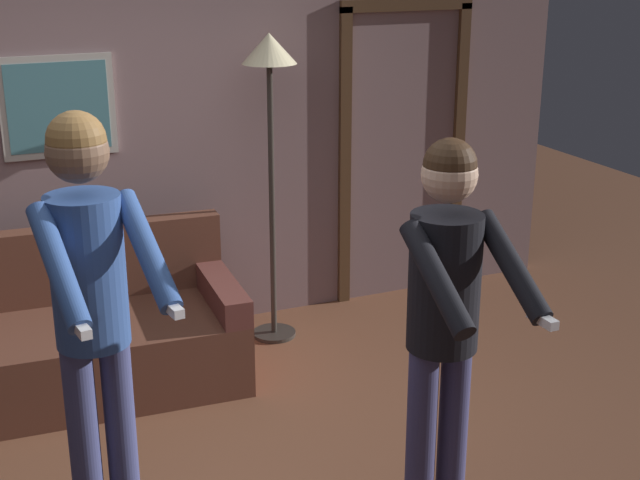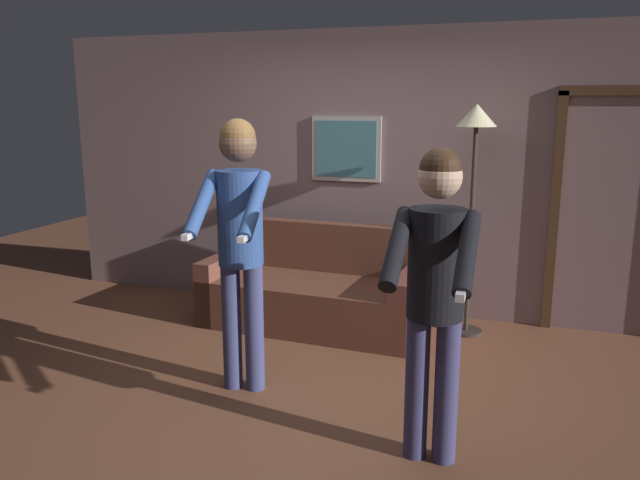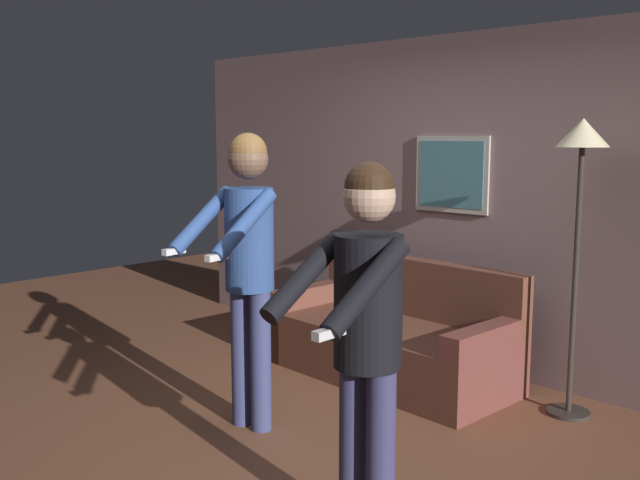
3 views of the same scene
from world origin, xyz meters
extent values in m
plane|color=brown|center=(0.00, 0.00, 0.00)|extent=(12.00, 12.00, 0.00)
cube|color=slate|center=(0.00, 1.95, 1.30)|extent=(6.40, 0.06, 2.60)
cube|color=#B7B2A8|center=(-0.25, 1.90, 1.53)|extent=(0.66, 0.02, 0.60)
cube|color=teal|center=(-0.25, 1.89, 1.53)|extent=(0.58, 0.01, 0.52)
cube|color=#4C331E|center=(1.60, 1.90, 1.02)|extent=(0.08, 0.04, 2.04)
cube|color=#4C331E|center=(2.05, 1.90, 2.04)|extent=(0.98, 0.04, 0.08)
cube|color=brown|center=(-0.38, 1.29, 0.21)|extent=(1.95, 0.96, 0.42)
cube|color=brown|center=(-0.36, 1.65, 0.65)|extent=(1.90, 0.25, 0.45)
cube|color=brown|center=(-1.25, 1.35, 0.29)|extent=(0.21, 0.86, 0.58)
cube|color=brown|center=(0.49, 1.24, 0.29)|extent=(0.21, 0.86, 0.58)
cylinder|color=#332D28|center=(0.93, 1.55, 0.01)|extent=(0.28, 0.28, 0.02)
cylinder|color=#332D28|center=(0.93, 1.55, 0.89)|extent=(0.04, 0.04, 1.73)
cone|color=#F9EAB7|center=(0.93, 1.55, 1.84)|extent=(0.33, 0.33, 0.18)
cylinder|color=#3E4375|center=(-0.52, -0.04, 0.44)|extent=(0.13, 0.13, 0.89)
cylinder|color=#3E4375|center=(-0.36, -0.02, 0.44)|extent=(0.13, 0.13, 0.89)
cylinder|color=#2D4C8C|center=(-0.44, -0.03, 1.20)|extent=(0.30, 0.30, 0.63)
sphere|color=brown|center=(-0.44, -0.03, 1.69)|extent=(0.24, 0.24, 0.24)
sphere|color=brown|center=(-0.44, -0.03, 1.73)|extent=(0.23, 0.23, 0.23)
cylinder|color=#2D4C8C|center=(-0.57, -0.27, 1.33)|extent=(0.16, 0.51, 0.39)
cube|color=white|center=(-0.54, -0.50, 1.17)|extent=(0.06, 0.15, 0.04)
cylinder|color=#2D4C8C|center=(-0.24, -0.23, 1.33)|extent=(0.16, 0.51, 0.39)
cube|color=white|center=(-0.21, -0.46, 1.17)|extent=(0.06, 0.15, 0.04)
cylinder|color=#3B3A66|center=(0.84, -0.52, 0.41)|extent=(0.13, 0.13, 0.82)
cylinder|color=#3B3A66|center=(1.00, -0.52, 0.41)|extent=(0.13, 0.13, 0.82)
cylinder|color=black|center=(0.92, -0.52, 1.12)|extent=(0.30, 0.30, 0.58)
sphere|color=#D8AD8E|center=(0.92, -0.52, 1.57)|extent=(0.23, 0.23, 0.23)
sphere|color=#382314|center=(0.92, -0.52, 1.61)|extent=(0.22, 0.22, 0.22)
cylinder|color=black|center=(0.75, -0.73, 1.24)|extent=(0.09, 0.48, 0.36)
cylinder|color=black|center=(1.09, -0.73, 1.24)|extent=(0.09, 0.48, 0.36)
cube|color=white|center=(1.08, -0.95, 1.10)|extent=(0.04, 0.15, 0.04)
camera|label=1|loc=(-0.91, -3.43, 2.45)|focal=50.00mm
camera|label=2|loc=(1.31, -3.70, 1.93)|focal=35.00mm
camera|label=3|loc=(2.84, -2.85, 1.83)|focal=40.00mm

